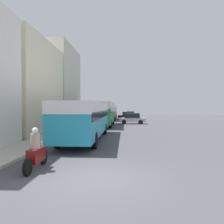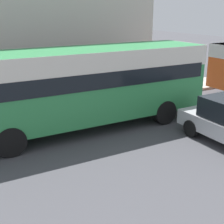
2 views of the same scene
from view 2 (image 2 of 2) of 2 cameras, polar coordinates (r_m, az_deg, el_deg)
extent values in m
cube|color=#2D8447|center=(12.04, -5.21, 5.17)|extent=(2.49, 10.02, 2.64)
cube|color=silver|center=(11.86, -5.34, 9.52)|extent=(2.51, 10.07, 0.79)
cube|color=black|center=(11.97, -5.26, 6.71)|extent=(2.54, 9.62, 0.58)
cylinder|color=black|center=(14.79, 4.15, 2.40)|extent=(0.28, 1.00, 1.00)
cylinder|color=black|center=(13.02, 9.65, -0.04)|extent=(0.28, 1.00, 1.00)
cylinder|color=black|center=(10.53, -18.04, -5.21)|extent=(0.28, 1.00, 1.00)
cylinder|color=black|center=(11.99, 14.30, -2.90)|extent=(0.64, 0.22, 0.64)
cylinder|color=black|center=(13.07, 19.36, -1.61)|extent=(0.64, 0.22, 0.64)
cylinder|color=#232838|center=(17.38, 7.01, 4.82)|extent=(0.33, 0.33, 0.76)
cylinder|color=gray|center=(17.24, 7.10, 7.06)|extent=(0.41, 0.41, 0.63)
sphere|color=tan|center=(17.16, 7.15, 8.43)|extent=(0.20, 0.20, 0.20)
camera|label=1|loc=(25.35, -98.85, -7.64)|focal=35.00mm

